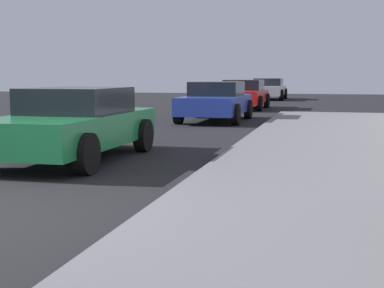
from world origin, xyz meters
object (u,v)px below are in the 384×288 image
at_px(car_silver, 268,89).
at_px(car_green, 73,123).
at_px(car_red, 243,94).
at_px(car_blue, 216,101).

bearing_deg(car_silver, car_green, 88.53).
distance_m(car_red, car_silver, 9.77).
height_order(car_green, car_red, same).
distance_m(car_green, car_silver, 25.29).
relative_size(car_blue, car_silver, 0.94).
height_order(car_blue, car_red, same).
bearing_deg(car_red, car_silver, -90.13).
relative_size(car_green, car_silver, 0.95).
bearing_deg(car_green, car_blue, -94.99).
relative_size(car_blue, car_red, 0.96).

